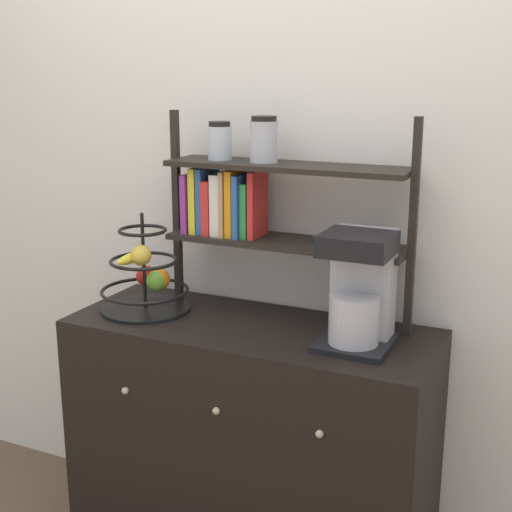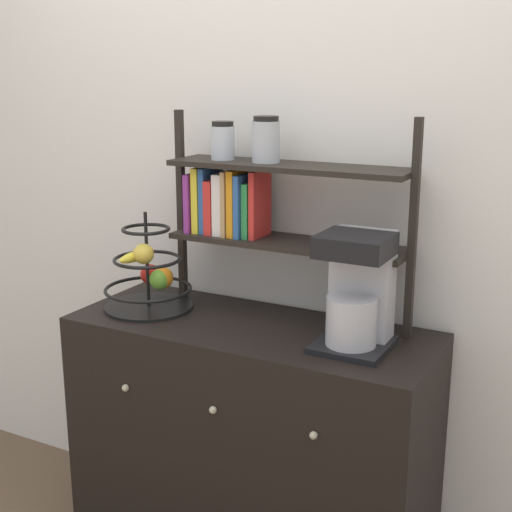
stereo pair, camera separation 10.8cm
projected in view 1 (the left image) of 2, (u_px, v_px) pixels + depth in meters
wall_back at (285, 188)px, 2.47m from camera, size 7.00×0.05×2.60m
sideboard at (251, 447)px, 2.44m from camera, size 1.21×0.49×0.89m
coffee_maker at (359, 289)px, 2.14m from camera, size 0.22×0.23×0.35m
fruit_stand at (146, 279)px, 2.46m from camera, size 0.31×0.31×0.34m
shelf_hutch at (253, 196)px, 2.37m from camera, size 0.86×0.20×0.68m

